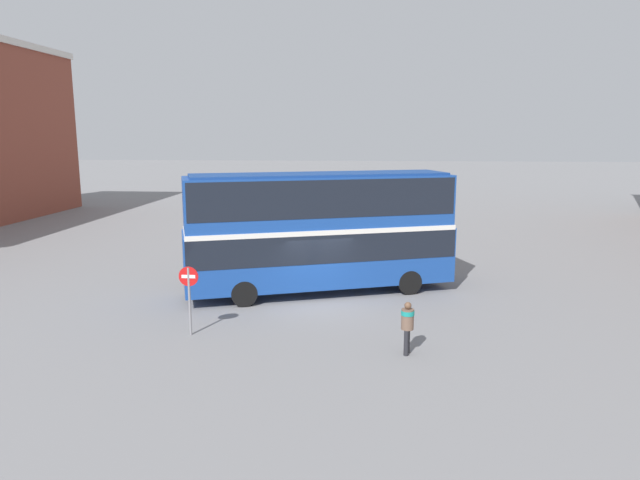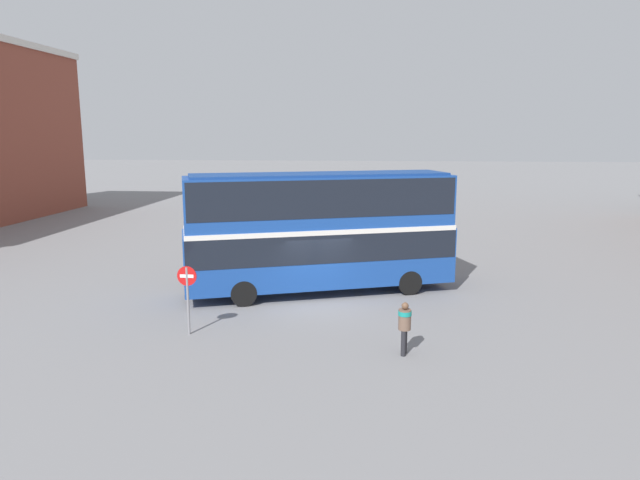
{
  "view_description": "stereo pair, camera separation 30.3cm",
  "coord_description": "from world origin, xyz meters",
  "px_view_note": "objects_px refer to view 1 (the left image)",
  "views": [
    {
      "loc": [
        1.86,
        -21.18,
        6.51
      ],
      "look_at": [
        -0.14,
        1.67,
        2.23
      ],
      "focal_mm": 32.0,
      "sensor_mm": 36.0,
      "label": 1
    },
    {
      "loc": [
        2.16,
        -21.15,
        6.51
      ],
      "look_at": [
        -0.14,
        1.67,
        2.23
      ],
      "focal_mm": 32.0,
      "sensor_mm": 36.0,
      "label": 2
    }
  ],
  "objects_px": {
    "pedestrian_foreground": "(407,322)",
    "parked_car_kerb_near": "(381,220)",
    "double_decker_bus": "(320,226)",
    "no_entry_sign": "(189,289)"
  },
  "relations": [
    {
      "from": "pedestrian_foreground",
      "to": "parked_car_kerb_near",
      "type": "height_order",
      "value": "pedestrian_foreground"
    },
    {
      "from": "double_decker_bus",
      "to": "no_entry_sign",
      "type": "bearing_deg",
      "value": -144.48
    },
    {
      "from": "no_entry_sign",
      "to": "double_decker_bus",
      "type": "bearing_deg",
      "value": 54.91
    },
    {
      "from": "pedestrian_foreground",
      "to": "double_decker_bus",
      "type": "bearing_deg",
      "value": -52.24
    },
    {
      "from": "double_decker_bus",
      "to": "pedestrian_foreground",
      "type": "height_order",
      "value": "double_decker_bus"
    },
    {
      "from": "parked_car_kerb_near",
      "to": "no_entry_sign",
      "type": "relative_size",
      "value": 2.04
    },
    {
      "from": "pedestrian_foreground",
      "to": "no_entry_sign",
      "type": "xyz_separation_m",
      "value": [
        -6.98,
        1.07,
        0.57
      ]
    },
    {
      "from": "parked_car_kerb_near",
      "to": "pedestrian_foreground",
      "type": "bearing_deg",
      "value": 86.82
    },
    {
      "from": "parked_car_kerb_near",
      "to": "no_entry_sign",
      "type": "bearing_deg",
      "value": 68.32
    },
    {
      "from": "pedestrian_foreground",
      "to": "no_entry_sign",
      "type": "bearing_deg",
      "value": 2.9
    }
  ]
}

